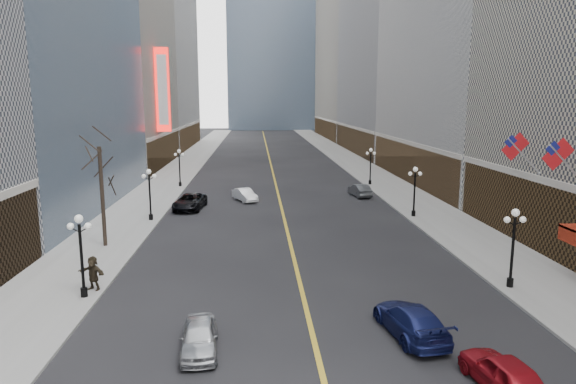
{
  "coord_description": "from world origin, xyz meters",
  "views": [
    {
      "loc": [
        -2.5,
        3.19,
        10.58
      ],
      "look_at": [
        -1.35,
        21.43,
        7.29
      ],
      "focal_mm": 32.0,
      "sensor_mm": 36.0,
      "label": 1
    }
  ],
  "objects": [
    {
      "name": "sidewalk_east",
      "position": [
        14.0,
        70.0,
        0.07
      ],
      "size": [
        6.0,
        230.0,
        0.15
      ],
      "primitive_type": "cube",
      "color": "gray",
      "rests_on": "ground"
    },
    {
      "name": "sidewalk_west",
      "position": [
        -14.0,
        70.0,
        0.07
      ],
      "size": [
        6.0,
        230.0,
        0.15
      ],
      "primitive_type": "cube",
      "color": "gray",
      "rests_on": "ground"
    },
    {
      "name": "lane_line",
      "position": [
        0.0,
        80.0,
        0.01
      ],
      "size": [
        0.25,
        200.0,
        0.02
      ],
      "primitive_type": "cube",
      "color": "gold",
      "rests_on": "ground"
    },
    {
      "name": "bldg_east_c",
      "position": [
        29.88,
        106.0,
        24.18
      ],
      "size": [
        26.6,
        40.6,
        48.8
      ],
      "color": "#97979A",
      "rests_on": "ground"
    },
    {
      "name": "bldg_east_d",
      "position": [
        29.9,
        149.0,
        31.17
      ],
      "size": [
        26.6,
        46.6,
        62.8
      ],
      "color": "#ABA48E",
      "rests_on": "ground"
    },
    {
      "name": "bldg_west_c",
      "position": [
        -29.88,
        87.0,
        25.19
      ],
      "size": [
        26.6,
        30.6,
        50.8
      ],
      "color": "#ABA48E",
      "rests_on": "ground"
    },
    {
      "name": "streetlamp_east_1",
      "position": [
        11.8,
        30.0,
        2.9
      ],
      "size": [
        1.26,
        0.44,
        4.52
      ],
      "color": "black",
      "rests_on": "sidewalk_east"
    },
    {
      "name": "streetlamp_east_2",
      "position": [
        11.8,
        48.0,
        2.9
      ],
      "size": [
        1.26,
        0.44,
        4.52
      ],
      "color": "black",
      "rests_on": "sidewalk_east"
    },
    {
      "name": "streetlamp_east_3",
      "position": [
        11.8,
        66.0,
        2.9
      ],
      "size": [
        1.26,
        0.44,
        4.52
      ],
      "color": "black",
      "rests_on": "sidewalk_east"
    },
    {
      "name": "streetlamp_west_1",
      "position": [
        -11.8,
        30.0,
        2.9
      ],
      "size": [
        1.26,
        0.44,
        4.52
      ],
      "color": "black",
      "rests_on": "sidewalk_west"
    },
    {
      "name": "streetlamp_west_2",
      "position": [
        -11.8,
        48.0,
        2.9
      ],
      "size": [
        1.26,
        0.44,
        4.52
      ],
      "color": "black",
      "rests_on": "sidewalk_west"
    },
    {
      "name": "streetlamp_west_3",
      "position": [
        -11.8,
        66.0,
        2.9
      ],
      "size": [
        1.26,
        0.44,
        4.52
      ],
      "color": "black",
      "rests_on": "sidewalk_west"
    },
    {
      "name": "flag_4",
      "position": [
        15.31,
        32.0,
        7.29
      ],
      "size": [
        2.87,
        0.12,
        2.87
      ],
      "color": "#B2B2B7",
      "rests_on": "ground"
    },
    {
      "name": "flag_5",
      "position": [
        15.31,
        37.0,
        7.29
      ],
      "size": [
        2.87,
        0.12,
        2.87
      ],
      "color": "#B2B2B7",
      "rests_on": "ground"
    },
    {
      "name": "theatre_marquee",
      "position": [
        -15.88,
        80.0,
        12.0
      ],
      "size": [
        2.0,
        0.55,
        12.0
      ],
      "color": "red",
      "rests_on": "ground"
    },
    {
      "name": "tree_west_far",
      "position": [
        -13.5,
        40.0,
        6.24
      ],
      "size": [
        3.6,
        3.6,
        7.92
      ],
      "color": "#2D231C",
      "rests_on": "sidewalk_west"
    },
    {
      "name": "car_nb_near",
      "position": [
        -4.98,
        23.73,
        0.66
      ],
      "size": [
        1.84,
        3.99,
        1.32
      ],
      "primitive_type": "imported",
      "rotation": [
        0.0,
        0.0,
        0.07
      ],
      "color": "#A7AAAF",
      "rests_on": "ground"
    },
    {
      "name": "car_nb_mid",
      "position": [
        -3.7,
        56.82,
        0.66
      ],
      "size": [
        2.93,
        4.23,
        1.32
      ],
      "primitive_type": "imported",
      "rotation": [
        0.0,
        0.0,
        0.43
      ],
      "color": "white",
      "rests_on": "ground"
    },
    {
      "name": "car_nb_far",
      "position": [
        -9.0,
        52.94,
        0.76
      ],
      "size": [
        3.15,
        5.75,
        1.53
      ],
      "primitive_type": "imported",
      "rotation": [
        0.0,
        0.0,
        -0.12
      ],
      "color": "black",
      "rests_on": "ground"
    },
    {
      "name": "car_sb_near",
      "position": [
        4.44,
        24.66,
        0.73
      ],
      "size": [
        2.79,
        5.32,
        1.47
      ],
      "primitive_type": "imported",
      "rotation": [
        0.0,
        0.0,
        3.29
      ],
      "color": "#151C52",
      "rests_on": "ground"
    },
    {
      "name": "car_sb_mid",
      "position": [
        6.49,
        19.96,
        0.71
      ],
      "size": [
        2.26,
        4.39,
        1.43
      ],
      "primitive_type": "imported",
      "rotation": [
        0.0,
        0.0,
        3.28
      ],
      "color": "maroon",
      "rests_on": "ground"
    },
    {
      "name": "car_sb_far",
      "position": [
        9.0,
        58.69,
        0.7
      ],
      "size": [
        2.08,
        4.4,
        1.39
      ],
      "primitive_type": "imported",
      "rotation": [
        0.0,
        0.0,
        3.29
      ],
      "color": "#474A4E",
      "rests_on": "ground"
    },
    {
      "name": "ped_west_far",
      "position": [
        -11.6,
        31.03,
        1.11
      ],
      "size": [
        1.83,
        1.25,
        1.92
      ],
      "primitive_type": "imported",
      "rotation": [
        0.0,
        0.0,
        -0.46
      ],
      "color": "black",
      "rests_on": "sidewalk_west"
    }
  ]
}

